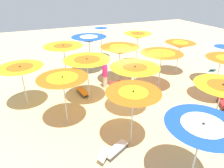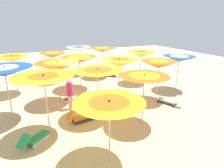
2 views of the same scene
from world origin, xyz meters
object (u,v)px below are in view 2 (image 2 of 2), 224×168
object	(u,v)px
beach_umbrella_1	(4,72)
beach_umbrella_15	(179,59)
beach_umbrella_6	(97,73)
beach_umbrella_3	(109,107)
beach_umbrella_12	(79,49)
lounger_1	(169,101)
beach_umbrella_4	(12,59)
beach_umbrella_7	(144,79)
beach_umbrella_9	(79,60)
beach_umbrella_14	(141,54)
beachgoer_0	(70,94)
beach_umbrella_8	(53,55)
lounger_0	(73,100)
lounger_5	(35,138)
beach_umbrella_11	(159,64)
lounger_3	(73,71)
beach_umbrella_13	(102,50)
lounger_2	(111,74)
lounger_4	(81,117)
beach_umbrella_10	(119,63)
beach_umbrella_5	(57,66)

from	to	relation	value
beach_umbrella_1	beach_umbrella_15	xyz separation A→B (m)	(9.59, 0.07, -0.21)
beach_umbrella_1	beach_umbrella_6	distance (m)	3.87
beach_umbrella_3	beach_umbrella_12	size ratio (longest dim) A/B	0.90
beach_umbrella_15	lounger_1	distance (m)	3.17
beach_umbrella_3	beach_umbrella_4	bearing A→B (deg)	109.98
beach_umbrella_7	beach_umbrella_12	xyz separation A→B (m)	(-0.32, 9.15, 0.09)
beach_umbrella_6	beach_umbrella_9	distance (m)	4.13
beach_umbrella_9	beach_umbrella_14	distance (m)	4.35
beach_umbrella_12	beachgoer_0	xyz separation A→B (m)	(-2.17, -6.40, -1.30)
beach_umbrella_7	beach_umbrella_1	bearing A→B (deg)	152.23
beach_umbrella_6	beach_umbrella_7	xyz separation A→B (m)	(1.47, -1.45, -0.05)
beach_umbrella_8	lounger_0	xyz separation A→B (m)	(0.33, -4.60, -1.78)
beach_umbrella_7	lounger_5	world-z (taller)	beach_umbrella_7
beach_umbrella_11	lounger_3	xyz separation A→B (m)	(-3.05, 7.65, -1.87)
beach_umbrella_13	beach_umbrella_7	bearing A→B (deg)	-98.86
lounger_2	lounger_3	xyz separation A→B (m)	(-2.62, 2.22, -0.00)
beach_umbrella_12	lounger_0	world-z (taller)	beach_umbrella_12
beach_umbrella_13	lounger_4	size ratio (longest dim) A/B	1.84
beach_umbrella_10	lounger_0	size ratio (longest dim) A/B	1.96
beach_umbrella_10	lounger_4	xyz separation A→B (m)	(-2.73, -1.70, -1.91)
beach_umbrella_14	beach_umbrella_10	bearing A→B (deg)	-143.26
beach_umbrella_4	beach_umbrella_3	bearing A→B (deg)	-70.02
beach_umbrella_6	lounger_2	distance (m)	7.02
beach_umbrella_5	beach_umbrella_6	bearing A→B (deg)	-60.09
lounger_1	beach_umbrella_13	bearing A→B (deg)	-14.09
beach_umbrella_9	beach_umbrella_12	distance (m)	3.69
beach_umbrella_12	beach_umbrella_3	bearing A→B (deg)	-100.00
lounger_4	beach_umbrella_11	bearing A→B (deg)	-0.18
beach_umbrella_14	beachgoer_0	xyz separation A→B (m)	(-5.60, -2.29, -1.26)
beach_umbrella_13	beach_umbrella_10	bearing A→B (deg)	-99.79
beach_umbrella_1	beach_umbrella_14	size ratio (longest dim) A/B	1.07
beach_umbrella_3	beach_umbrella_10	bearing A→B (deg)	60.24
beach_umbrella_6	beach_umbrella_13	distance (m)	6.71
beach_umbrella_3	lounger_0	size ratio (longest dim) A/B	1.77
beach_umbrella_3	beach_umbrella_12	bearing A→B (deg)	80.00
beach_umbrella_8	beach_umbrella_15	distance (m)	8.71
beach_umbrella_15	lounger_1	xyz separation A→B (m)	(-1.99, -1.63, -1.86)
beach_umbrella_11	beach_umbrella_12	size ratio (longest dim) A/B	0.97
lounger_1	beach_umbrella_3	bearing A→B (deg)	94.42
lounger_0	lounger_4	xyz separation A→B (m)	(-0.11, -2.03, 0.00)
beach_umbrella_10	beach_umbrella_14	distance (m)	3.39
beach_umbrella_8	beachgoer_0	bearing A→B (deg)	-89.34
beach_umbrella_5	lounger_0	distance (m)	2.01
beach_umbrella_8	lounger_0	size ratio (longest dim) A/B	1.83
beach_umbrella_3	lounger_5	size ratio (longest dim) A/B	1.80
lounger_3	beachgoer_0	xyz separation A→B (m)	(-1.67, -6.84, 0.64)
beach_umbrella_9	beach_umbrella_14	size ratio (longest dim) A/B	0.97
beach_umbrella_6	beach_umbrella_8	bearing A→B (deg)	99.44
beach_umbrella_3	beach_umbrella_15	distance (m)	7.93
beach_umbrella_5	beach_umbrella_15	xyz separation A→B (m)	(7.30, -1.06, 0.01)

